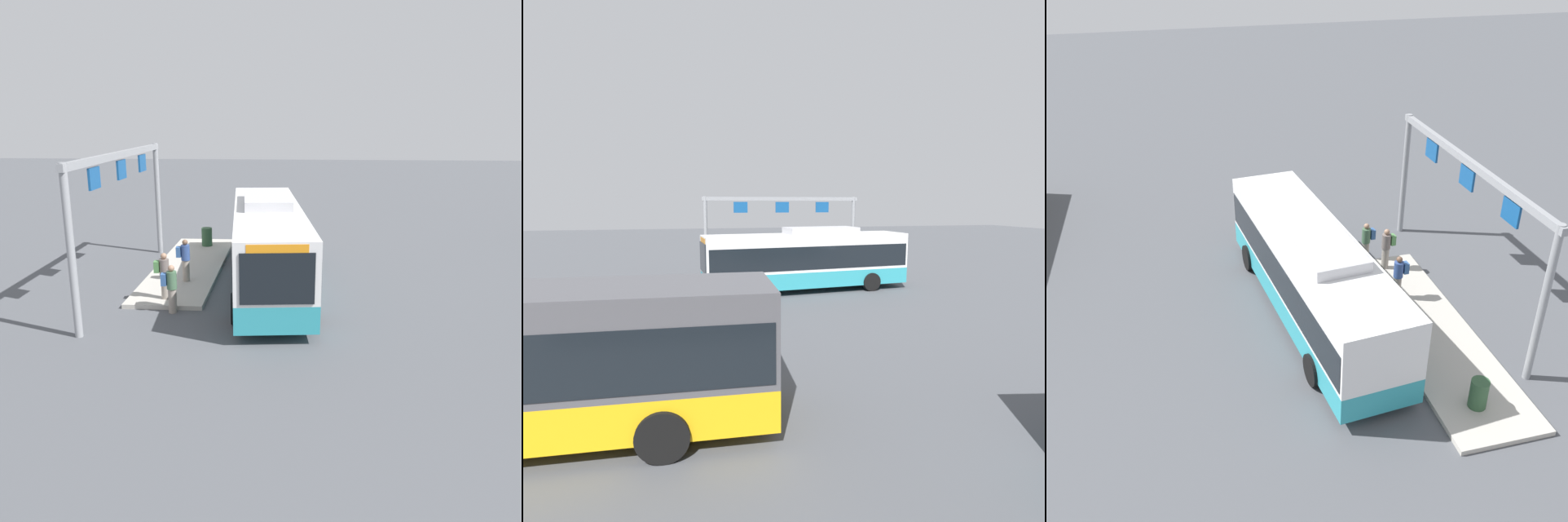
{
  "view_description": "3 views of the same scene",
  "coord_description": "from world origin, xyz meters",
  "views": [
    {
      "loc": [
        19.45,
        0.92,
        6.47
      ],
      "look_at": [
        2.62,
        -0.1,
        1.75
      ],
      "focal_mm": 36.05,
      "sensor_mm": 36.0,
      "label": 1
    },
    {
      "loc": [
        6.07,
        21.74,
        4.73
      ],
      "look_at": [
        0.98,
        -1.19,
        1.5
      ],
      "focal_mm": 28.74,
      "sensor_mm": 36.0,
      "label": 2
    },
    {
      "loc": [
        -16.86,
        4.57,
        12.33
      ],
      "look_at": [
        1.58,
        -0.27,
        1.22
      ],
      "focal_mm": 41.78,
      "sensor_mm": 36.0,
      "label": 3
    }
  ],
  "objects": [
    {
      "name": "bus_background_right",
      "position": [
        9.22,
        12.97,
        1.78
      ],
      "size": [
        9.62,
        2.94,
        3.1
      ],
      "rotation": [
        0.0,
        0.0,
        -0.04
      ],
      "color": "#EAAD14",
      "rests_on": "ground"
    },
    {
      "name": "bus_main",
      "position": [
        -0.01,
        -0.0,
        1.81
      ],
      "size": [
        11.33,
        3.58,
        3.46
      ],
      "rotation": [
        0.0,
        0.0,
        0.1
      ],
      "color": "teal",
      "rests_on": "ground"
    },
    {
      "name": "person_boarding",
      "position": [
        3.04,
        -3.09,
        0.89
      ],
      "size": [
        0.37,
        0.55,
        1.67
      ],
      "rotation": [
        0.0,
        0.0,
        1.67
      ],
      "color": "gray",
      "rests_on": "ground"
    },
    {
      "name": "platform_sign_gantry",
      "position": [
        0.16,
        -5.45,
        3.81
      ],
      "size": [
        10.45,
        0.24,
        5.2
      ],
      "color": "gray",
      "rests_on": "ground"
    },
    {
      "name": "trash_bin",
      "position": [
        -5.74,
        -3.3,
        0.61
      ],
      "size": [
        0.52,
        0.52,
        0.9
      ],
      "primitive_type": "cylinder",
      "color": "#2D5133",
      "rests_on": "platform_curb"
    },
    {
      "name": "person_waiting_mid",
      "position": [
        0.03,
        -3.23,
        1.05
      ],
      "size": [
        0.36,
        0.54,
        1.67
      ],
      "rotation": [
        0.0,
        0.0,
        1.64
      ],
      "color": "gray",
      "rests_on": "platform_curb"
    },
    {
      "name": "ground_plane",
      "position": [
        0.0,
        0.0,
        0.0
      ],
      "size": [
        120.0,
        120.0,
        0.0
      ],
      "primitive_type": "plane",
      "color": "#4C4F54"
    },
    {
      "name": "platform_curb",
      "position": [
        -2.17,
        -3.51,
        0.08
      ],
      "size": [
        10.0,
        2.8,
        0.16
      ],
      "primitive_type": "cube",
      "color": "#B2ADA3",
      "rests_on": "ground"
    },
    {
      "name": "person_waiting_near",
      "position": [
        2.1,
        -3.56,
        1.05
      ],
      "size": [
        0.37,
        0.55,
        1.67
      ],
      "rotation": [
        0.0,
        0.0,
        1.67
      ],
      "color": "gray",
      "rests_on": "platform_curb"
    }
  ]
}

